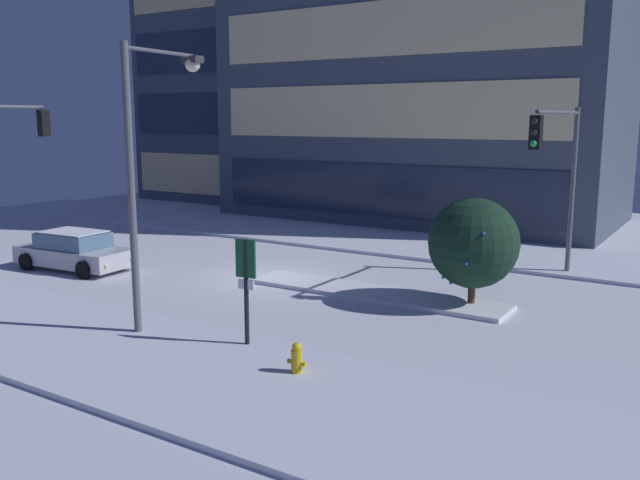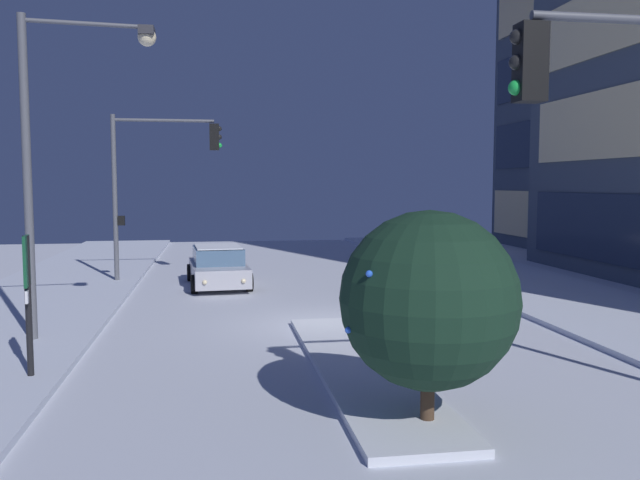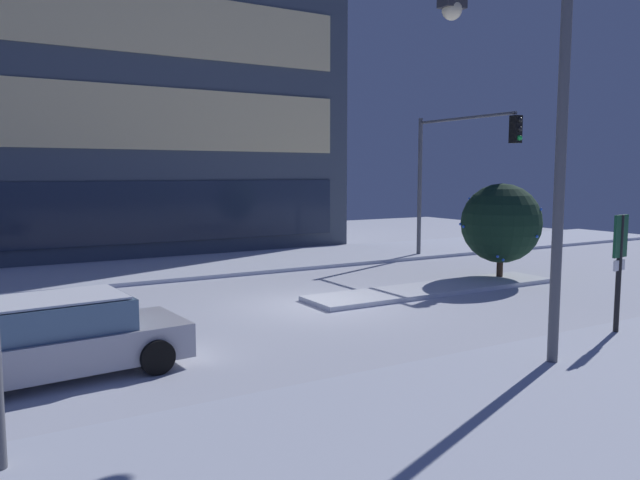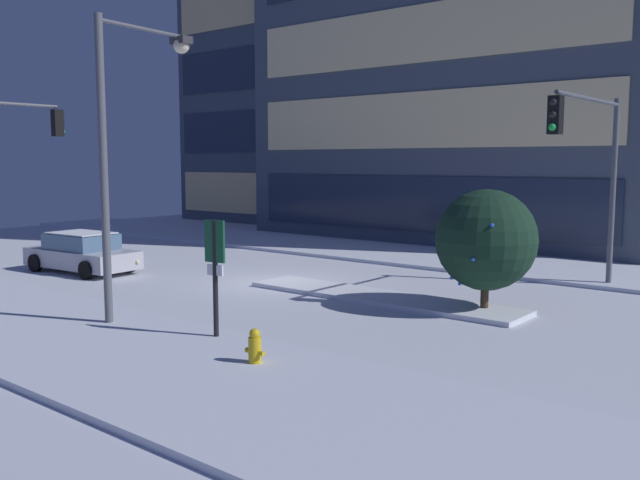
{
  "view_description": "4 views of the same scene",
  "coord_description": "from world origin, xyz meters",
  "views": [
    {
      "loc": [
        14.43,
        -19.06,
        5.75
      ],
      "look_at": [
        2.36,
        -0.14,
        1.68
      ],
      "focal_mm": 37.74,
      "sensor_mm": 36.0,
      "label": 1
    },
    {
      "loc": [
        17.04,
        -2.84,
        3.8
      ],
      "look_at": [
        3.3,
        -0.63,
        2.59
      ],
      "focal_mm": 36.56,
      "sensor_mm": 36.0,
      "label": 2
    },
    {
      "loc": [
        -8.66,
        -14.79,
        3.76
      ],
      "look_at": [
        -0.11,
        -0.23,
        1.91
      ],
      "focal_mm": 34.49,
      "sensor_mm": 36.0,
      "label": 3
    },
    {
      "loc": [
        15.67,
        -16.73,
        4.16
      ],
      "look_at": [
        1.09,
        1.17,
        1.46
      ],
      "focal_mm": 38.25,
      "sensor_mm": 36.0,
      "label": 4
    }
  ],
  "objects": [
    {
      "name": "curb_strip_near",
      "position": [
        0.0,
        -8.37,
        0.07
      ],
      "size": [
        52.0,
        5.2,
        0.14
      ],
      "primitive_type": "cube",
      "color": "silver",
      "rests_on": "ground"
    },
    {
      "name": "median_strip",
      "position": [
        4.34,
        0.03,
        0.07
      ],
      "size": [
        9.0,
        1.8,
        0.14
      ],
      "primitive_type": "cube",
      "color": "silver",
      "rests_on": "ground"
    },
    {
      "name": "traffic_light_corner_far_right",
      "position": [
        9.03,
        4.26,
        4.37
      ],
      "size": [
        0.32,
        5.76,
        6.15
      ],
      "rotation": [
        0.0,
        0.0,
        -1.57
      ],
      "color": "#565960",
      "rests_on": "ground"
    },
    {
      "name": "parking_info_sign",
      "position": [
        4.15,
        -6.37,
        1.81
      ],
      "size": [
        0.55,
        0.13,
        2.82
      ],
      "rotation": [
        0.0,
        0.0,
        1.7
      ],
      "color": "black",
      "rests_on": "ground"
    },
    {
      "name": "street_lamp_arched",
      "position": [
        0.95,
        -6.3,
        5.0
      ],
      "size": [
        0.66,
        3.05,
        7.65
      ],
      "rotation": [
        0.0,
        0.0,
        1.67
      ],
      "color": "#565960",
      "rests_on": "ground"
    },
    {
      "name": "curb_strip_far",
      "position": [
        0.0,
        8.37,
        0.07
      ],
      "size": [
        52.0,
        5.2,
        0.14
      ],
      "primitive_type": "cube",
      "color": "silver",
      "rests_on": "ground"
    },
    {
      "name": "decorated_tree_median",
      "position": [
        7.57,
        0.38,
        2.02
      ],
      "size": [
        2.77,
        2.77,
        3.4
      ],
      "color": "#473323",
      "rests_on": "ground"
    },
    {
      "name": "car_near",
      "position": [
        -7.23,
        -2.77,
        0.71
      ],
      "size": [
        4.83,
        2.43,
        1.49
      ],
      "rotation": [
        0.0,
        0.0,
        0.08
      ],
      "color": "#B7B7C1",
      "rests_on": "ground"
    },
    {
      "name": "ground",
      "position": [
        0.0,
        0.0,
        0.0
      ],
      "size": [
        52.0,
        52.0,
        0.0
      ],
      "primitive_type": "plane",
      "color": "silver"
    }
  ]
}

